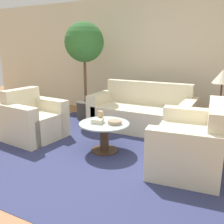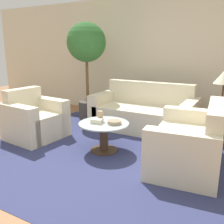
# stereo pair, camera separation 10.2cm
# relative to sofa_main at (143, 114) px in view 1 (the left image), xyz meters

# --- Properties ---
(ground_plane) EXTENTS (14.00, 14.00, 0.00)m
(ground_plane) POSITION_rel_sofa_main_xyz_m (-0.03, -2.01, -0.29)
(ground_plane) COLOR #8E603D
(wall_back) EXTENTS (10.00, 0.06, 2.60)m
(wall_back) POSITION_rel_sofa_main_xyz_m (-0.03, 1.03, 1.01)
(wall_back) COLOR beige
(wall_back) RESTS_ON ground_plane
(rug) EXTENTS (3.61, 3.42, 0.01)m
(rug) POSITION_rel_sofa_main_xyz_m (-0.13, -1.29, -0.29)
(rug) COLOR navy
(rug) RESTS_ON ground_plane
(sofa_main) EXTENTS (1.92, 0.87, 0.87)m
(sofa_main) POSITION_rel_sofa_main_xyz_m (0.00, 0.00, 0.00)
(sofa_main) COLOR beige
(sofa_main) RESTS_ON ground_plane
(armchair) EXTENTS (0.88, 0.94, 0.84)m
(armchair) POSITION_rel_sofa_main_xyz_m (-1.49, -1.36, 0.00)
(armchair) COLOR beige
(armchair) RESTS_ON ground_plane
(loveseat) EXTENTS (0.95, 1.40, 0.85)m
(loveseat) POSITION_rel_sofa_main_xyz_m (1.12, -1.17, 0.00)
(loveseat) COLOR beige
(loveseat) RESTS_ON ground_plane
(coffee_table) EXTENTS (0.75, 0.75, 0.44)m
(coffee_table) POSITION_rel_sofa_main_xyz_m (-0.13, -1.29, -0.01)
(coffee_table) COLOR #422D1E
(coffee_table) RESTS_ON ground_plane
(side_table) EXTENTS (0.39, 0.39, 0.55)m
(side_table) POSITION_rel_sofa_main_xyz_m (1.33, -0.00, -0.02)
(side_table) COLOR #422D1E
(side_table) RESTS_ON ground_plane
(table_lamp) EXTENTS (0.32, 0.32, 0.63)m
(table_lamp) POSITION_rel_sofa_main_xyz_m (1.33, -0.00, 0.76)
(table_lamp) COLOR #422D1E
(table_lamp) RESTS_ON side_table
(potted_plant) EXTENTS (0.81, 0.81, 2.03)m
(potted_plant) POSITION_rel_sofa_main_xyz_m (-1.35, 0.08, 1.18)
(potted_plant) COLOR #3D3833
(potted_plant) RESTS_ON ground_plane
(vase) EXTENTS (0.08, 0.08, 0.16)m
(vase) POSITION_rel_sofa_main_xyz_m (-0.22, -1.25, 0.23)
(vase) COLOR tan
(vase) RESTS_ON coffee_table
(bowl) EXTENTS (0.20, 0.20, 0.05)m
(bowl) POSITION_rel_sofa_main_xyz_m (0.04, -1.27, 0.18)
(bowl) COLOR gray
(bowl) RESTS_ON coffee_table
(book_stack) EXTENTS (0.18, 0.15, 0.07)m
(book_stack) POSITION_rel_sofa_main_xyz_m (-0.21, -1.36, 0.18)
(book_stack) COLOR beige
(book_stack) RESTS_ON coffee_table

